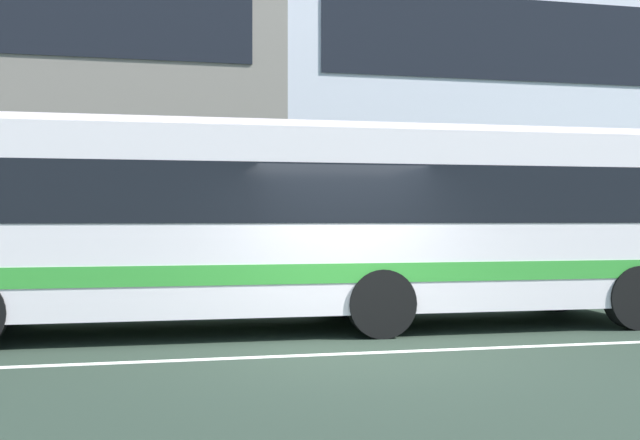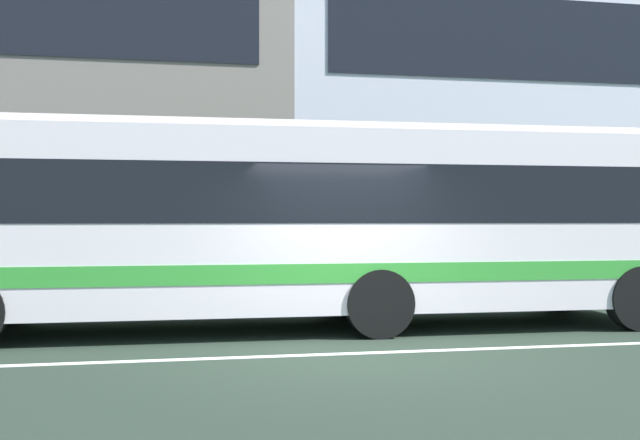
{
  "view_description": "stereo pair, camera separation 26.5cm",
  "coord_description": "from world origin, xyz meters",
  "views": [
    {
      "loc": [
        -2.64,
        -9.29,
        1.73
      ],
      "look_at": [
        -0.04,
        2.55,
        1.71
      ],
      "focal_mm": 42.18,
      "sensor_mm": 36.0,
      "label": 1
    },
    {
      "loc": [
        -2.38,
        -9.34,
        1.73
      ],
      "look_at": [
        -0.04,
        2.55,
        1.71
      ],
      "focal_mm": 42.18,
      "sensor_mm": 36.0,
      "label": 2
    }
  ],
  "objects": [
    {
      "name": "transit_bus",
      "position": [
        -0.16,
        2.35,
        1.74
      ],
      "size": [
        11.77,
        2.81,
        3.15
      ],
      "color": "silver",
      "rests_on": "ground_plane"
    },
    {
      "name": "ground_plane",
      "position": [
        0.0,
        0.0,
        0.0
      ],
      "size": [
        160.0,
        160.0,
        0.0
      ],
      "primitive_type": "plane",
      "color": "#243127"
    },
    {
      "name": "apartment_block_right",
      "position": [
        12.64,
        15.34,
        6.01
      ],
      "size": [
        23.47,
        8.75,
        12.02
      ],
      "color": "silver",
      "rests_on": "ground_plane"
    },
    {
      "name": "hedge_row_far",
      "position": [
        3.43,
        6.02,
        0.44
      ],
      "size": [
        22.41,
        1.1,
        0.88
      ],
      "primitive_type": "cube",
      "color": "#24491B",
      "rests_on": "ground_plane"
    },
    {
      "name": "lane_centre_line",
      "position": [
        0.0,
        0.0,
        0.0
      ],
      "size": [
        60.0,
        0.16,
        0.01
      ],
      "primitive_type": "cube",
      "color": "silver",
      "rests_on": "ground_plane"
    }
  ]
}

